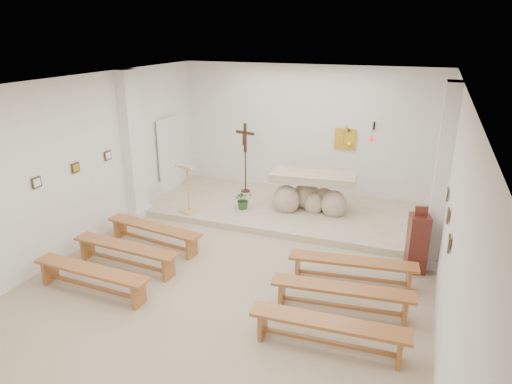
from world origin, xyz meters
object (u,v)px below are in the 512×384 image
at_px(donation_pedestal, 417,243).
at_px(bench_left_third, 91,275).
at_px(altar, 311,195).
at_px(bench_right_third, 329,328).
at_px(bench_right_front, 352,266).
at_px(bench_left_front, 154,231).
at_px(bench_right_second, 342,293).
at_px(crucifix_stand, 245,153).
at_px(lectern, 188,188).
at_px(bench_left_second, 126,251).

height_order(donation_pedestal, bench_left_third, donation_pedestal).
height_order(altar, bench_right_third, altar).
xyz_separation_m(bench_right_front, bench_right_third, (0.00, -1.93, 0.00)).
xyz_separation_m(donation_pedestal, bench_right_third, (-1.03, -2.82, -0.22)).
xyz_separation_m(altar, bench_left_front, (-2.64, -2.81, -0.19)).
relative_size(donation_pedestal, bench_right_second, 0.58).
height_order(crucifix_stand, bench_left_third, crucifix_stand).
bearing_deg(altar, donation_pedestal, -43.06).
relative_size(donation_pedestal, bench_left_front, 0.58).
xyz_separation_m(lectern, crucifix_stand, (0.73, 1.86, 0.48)).
distance_m(altar, bench_right_front, 3.19).
height_order(altar, bench_left_third, altar).
relative_size(altar, bench_right_second, 0.91).
height_order(bench_right_second, bench_right_third, same).
xyz_separation_m(bench_left_second, bench_right_third, (4.13, -0.96, 0.00)).
bearing_deg(bench_left_front, lectern, 101.45).
distance_m(bench_left_third, bench_right_third, 4.13).
bearing_deg(lectern, bench_left_front, -73.61).
bearing_deg(bench_left_second, lectern, 95.96).
bearing_deg(bench_left_third, donation_pedestal, 30.86).
xyz_separation_m(altar, bench_left_second, (-2.64, -3.77, -0.19)).
bearing_deg(bench_right_third, bench_right_second, 86.94).
bearing_deg(altar, bench_left_second, -130.82).
bearing_deg(bench_right_second, bench_right_third, -96.21).
xyz_separation_m(bench_right_front, bench_left_second, (-4.13, -0.96, 0.00)).
relative_size(donation_pedestal, bench_left_second, 0.58).
bearing_deg(lectern, altar, 35.75).
xyz_separation_m(bench_left_front, bench_right_front, (4.13, 0.00, 0.00)).
bearing_deg(bench_left_second, bench_left_front, 93.78).
xyz_separation_m(donation_pedestal, bench_right_second, (-1.03, -1.85, -0.22)).
height_order(altar, crucifix_stand, crucifix_stand).
distance_m(donation_pedestal, bench_left_second, 5.49).
xyz_separation_m(altar, bench_right_third, (1.49, -4.74, -0.19)).
bearing_deg(bench_right_front, bench_right_second, -97.46).
relative_size(crucifix_stand, bench_left_second, 0.83).
xyz_separation_m(lectern, bench_right_second, (4.23, -2.62, -0.39)).
distance_m(bench_left_second, bench_right_third, 4.24).
bearing_deg(bench_left_third, bench_left_second, 92.25).
bearing_deg(bench_left_second, bench_right_third, -9.36).
bearing_deg(bench_right_third, bench_left_second, 163.81).
xyz_separation_m(crucifix_stand, bench_right_front, (3.51, -3.52, -0.88)).
relative_size(donation_pedestal, bench_left_third, 0.58).
bearing_deg(bench_right_third, donation_pedestal, 66.80).
distance_m(bench_right_front, bench_right_third, 1.93).
xyz_separation_m(crucifix_stand, bench_right_second, (3.51, -4.48, -0.88)).
distance_m(bench_left_front, bench_right_front, 4.13).
bearing_deg(altar, bench_right_second, -74.25).
relative_size(bench_left_second, bench_right_third, 1.00).
distance_m(crucifix_stand, bench_left_third, 5.55).
height_order(bench_right_front, bench_left_third, same).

